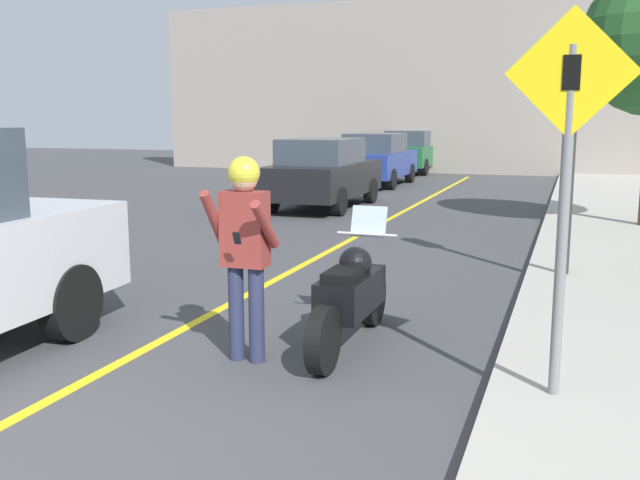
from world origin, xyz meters
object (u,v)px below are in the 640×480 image
person_biker (245,236)px  parked_car_black (323,173)px  parked_car_green (410,151)px  parked_car_blue (376,159)px  traffic_light (574,99)px  crossing_sign (566,168)px  motorcycle (351,296)px

person_biker → parked_car_black: 11.18m
parked_car_green → parked_car_blue: bearing=-88.6°
traffic_light → person_biker: bearing=-122.1°
crossing_sign → parked_car_blue: crossing_sign is taller
motorcycle → person_biker: person_biker is taller
person_biker → parked_car_blue: person_biker is taller
crossing_sign → parked_car_blue: size_ratio=0.67×
parked_car_black → parked_car_blue: (-0.34, 6.16, 0.00)m
parked_car_black → parked_car_blue: size_ratio=1.00×
traffic_light → parked_car_green: traffic_light is taller
motorcycle → person_biker: bearing=-137.0°
parked_car_black → traffic_light: bearing=-48.9°
traffic_light → parked_car_blue: 14.15m
traffic_light → parked_car_black: bearing=131.1°
person_biker → parked_car_green: (-3.55, 22.58, -0.29)m
motorcycle → crossing_sign: crossing_sign is taller
parked_car_blue → crossing_sign: bearing=-70.5°
parked_car_blue → parked_car_green: (-0.14, 5.68, 0.00)m
motorcycle → parked_car_black: parked_car_black is taller
motorcycle → crossing_sign: (1.88, -0.94, 1.31)m
parked_car_green → traffic_light: bearing=-71.4°
person_biker → parked_car_black: (-3.07, 10.74, -0.29)m
traffic_light → parked_car_green: size_ratio=0.77×
crossing_sign → parked_car_black: crossing_sign is taller
parked_car_green → motorcycle: bearing=-78.8°
crossing_sign → traffic_light: size_ratio=0.86×
person_biker → crossing_sign: size_ratio=0.66×
traffic_light → parked_car_black: traffic_light is taller
traffic_light → parked_car_blue: size_ratio=0.77×
parked_car_green → parked_car_black: bearing=-87.7°
parked_car_blue → parked_car_green: size_ratio=1.00×
person_biker → parked_car_blue: size_ratio=0.44×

